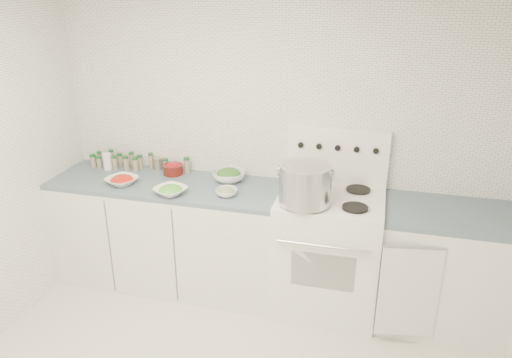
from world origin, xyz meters
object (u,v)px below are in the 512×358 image
Objects in this scene: stove at (328,248)px; stock_pot at (305,182)px; bowl_tomato at (122,180)px; bowl_snowpea at (170,190)px.

stove reaches higher than stock_pot.
stove is at bearing 4.07° from bowl_tomato.
bowl_snowpea is at bearing -170.30° from stove.
stock_pot is at bearing -132.79° from stove.
bowl_tomato is 0.99× the size of bowl_snowpea.
bowl_tomato is at bearing -175.93° from stove.
bowl_tomato is (-1.45, 0.07, -0.16)m from stock_pot.
bowl_tomato is (-1.62, -0.12, 0.44)m from stove.
stock_pot is 1.31× the size of bowl_tomato.
bowl_tomato is 0.46m from bowl_snowpea.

